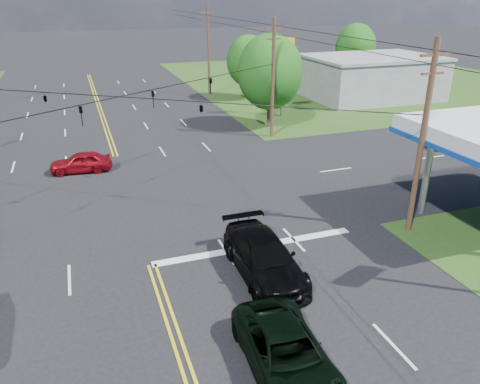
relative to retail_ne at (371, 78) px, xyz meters
name	(u,v)px	position (x,y,z in m)	size (l,w,h in m)	color
ground	(129,197)	(-30.00, -20.00, -2.20)	(280.00, 280.00, 0.00)	black
grass_ne	(351,79)	(5.00, 12.00, -2.20)	(46.00, 48.00, 0.03)	#2E4516
stop_bar	(256,247)	(-25.00, -28.00, -2.20)	(10.00, 0.50, 0.02)	silver
retail_ne	(371,78)	(0.00, 0.00, 0.00)	(14.00, 10.00, 4.40)	slate
pole_se	(422,138)	(-17.00, -29.00, 2.72)	(1.60, 0.28, 9.50)	#3B2719
pole_ne	(273,78)	(-17.00, -11.00, 2.72)	(1.60, 0.28, 9.50)	#3B2719
pole_right_far	(208,50)	(-17.00, 8.00, 2.97)	(1.60, 0.28, 10.00)	#3B2719
span_wire_signals	(119,97)	(-30.00, -20.00, 3.80)	(26.00, 18.00, 1.13)	black
power_lines	(118,51)	(-30.00, -22.00, 6.40)	(26.04, 100.00, 0.64)	black
tree_right_a	(270,72)	(-16.00, -8.00, 2.67)	(5.70, 5.70, 8.18)	#3B2719
tree_right_b	(249,61)	(-13.50, 4.00, 2.02)	(4.94, 4.94, 7.09)	#3B2719
tree_far_r	(356,47)	(4.00, 10.00, 2.34)	(5.32, 5.32, 7.63)	#3B2719
pickup_dkgreen	(286,353)	(-27.00, -35.80, -1.47)	(2.42, 5.26, 1.46)	black
suv_black	(264,257)	(-25.55, -30.32, -1.35)	(2.37, 5.83, 1.69)	black
sedan_red	(81,162)	(-32.47, -14.50, -1.51)	(1.62, 4.03, 1.37)	maroon
sedan_far	(453,139)	(-4.60, -18.40, -1.55)	(1.82, 4.48, 1.30)	#A4A4A9
polesign_ne	(283,56)	(-13.25, -4.64, 3.57)	(2.08, 0.55, 7.51)	#A5A5AA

